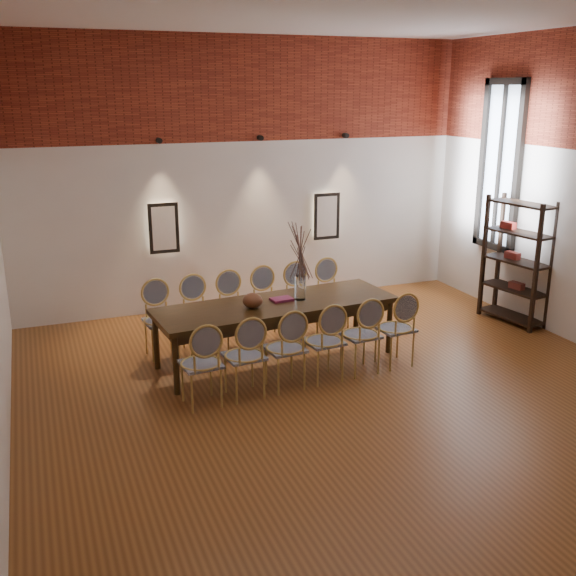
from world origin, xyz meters
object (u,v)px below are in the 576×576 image
object	(u,v)px
chair_far_f	(333,295)
book	(282,299)
dining_table	(276,332)
chair_far_b	(199,315)
chair_near_c	(285,348)
chair_far_a	(161,321)
chair_near_d	(324,341)
shelving_rack	(517,261)
vase	(300,288)
chair_far_d	(269,305)
chair_near_a	(201,364)
chair_far_e	(302,300)
chair_near_e	(360,335)
bowl	(253,301)
chair_near_b	(244,356)
chair_far_c	(235,310)
chair_near_f	(395,328)

from	to	relation	value
chair_far_f	book	xyz separation A→B (m)	(-1.07, -0.80, 0.30)
dining_table	chair_far_b	size ratio (longest dim) A/B	3.15
chair_near_c	chair_far_a	world-z (taller)	same
chair_near_d	shelving_rack	bearing A→B (deg)	9.41
chair_near_d	vase	world-z (taller)	vase
chair_far_a	vase	world-z (taller)	vase
chair_far_f	chair_far_d	bearing A→B (deg)	0.00
chair_near_a	book	size ratio (longest dim) A/B	3.62
chair_far_e	shelving_rack	world-z (taller)	shelving_rack
chair_near_d	chair_far_d	world-z (taller)	same
chair_near_a	vase	bearing A→B (deg)	25.82
dining_table	chair_far_b	xyz separation A→B (m)	(-0.80, 0.69, 0.09)
chair_near_a	vase	xyz separation A→B (m)	(1.49, 0.89, 0.43)
chair_near_d	chair_far_b	size ratio (longest dim) A/B	1.00
dining_table	chair_near_e	size ratio (longest dim) A/B	3.15
shelving_rack	chair_near_d	bearing A→B (deg)	-175.34
chair_far_d	bowl	bearing A→B (deg)	54.33
chair_near_e	chair_far_d	distance (m)	1.59
chair_near_b	bowl	xyz separation A→B (m)	(0.35, 0.74, 0.37)
dining_table	chair_far_d	distance (m)	0.80
chair_near_d	shelving_rack	size ratio (longest dim) A/B	0.52
chair_near_e	bowl	world-z (taller)	chair_near_e
chair_near_e	vase	xyz separation A→B (m)	(-0.48, 0.72, 0.43)
dining_table	chair_near_e	bearing A→B (deg)	-45.58
chair_far_d	chair_near_b	bearing A→B (deg)	56.85
vase	chair_near_e	bearing A→B (deg)	-56.44
chair_near_a	shelving_rack	world-z (taller)	shelving_rack
chair_near_e	chair_far_d	world-z (taller)	same
chair_near_b	chair_far_f	world-z (taller)	same
bowl	shelving_rack	bearing A→B (deg)	3.00
chair_far_b	chair_far_d	bearing A→B (deg)	180.00
dining_table	chair_far_e	distance (m)	1.06
chair_near_e	book	xyz separation A→B (m)	(-0.71, 0.75, 0.30)
chair_near_a	chair_far_a	bearing A→B (deg)	90.00
chair_far_c	bowl	world-z (taller)	chair_far_c
chair_near_d	chair_near_e	distance (m)	0.49
chair_near_d	chair_far_a	size ratio (longest dim) A/B	1.00
chair_near_e	chair_near_f	size ratio (longest dim) A/B	1.00
chair_far_d	chair_far_e	distance (m)	0.49
book	chair_near_f	bearing A→B (deg)	-30.67
chair_far_e	chair_near_a	bearing A→B (deg)	37.43
chair_near_a	shelving_rack	distance (m)	4.98
chair_near_c	chair_far_c	distance (m)	1.51
chair_near_c	dining_table	bearing A→B (deg)	71.91
vase	chair_near_f	bearing A→B (deg)	-34.90
chair_near_f	vase	world-z (taller)	vase
chair_near_a	chair_near_c	world-z (taller)	same
chair_near_e	shelving_rack	size ratio (longest dim) A/B	0.52
chair_near_c	chair_near_e	xyz separation A→B (m)	(0.98, 0.09, 0.00)
chair_far_c	vase	xyz separation A→B (m)	(0.64, -0.70, 0.43)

